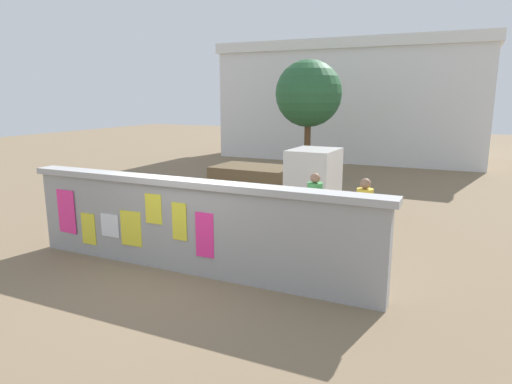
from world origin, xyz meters
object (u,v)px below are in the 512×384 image
bicycle_near (133,220)px  person_bystander (315,201)px  bicycle_far (165,202)px  person_walking (364,208)px  auto_rickshaw_truck (280,181)px  motorcycle (241,233)px  tree_roadside (308,94)px

bicycle_near → person_bystander: person_bystander is taller
bicycle_near → bicycle_far: bearing=102.7°
bicycle_far → person_walking: bearing=-9.0°
auto_rickshaw_truck → motorcycle: 3.81m
motorcycle → bicycle_far: (-3.41, 2.01, -0.10)m
bicycle_near → person_walking: size_ratio=1.06×
bicycle_near → bicycle_far: size_ratio=1.01×
tree_roadside → auto_rickshaw_truck: bearing=-78.9°
motorcycle → person_walking: 2.60m
motorcycle → person_walking: size_ratio=1.16×
person_walking → person_bystander: (-1.13, 0.19, 0.00)m
person_bystander → bicycle_near: bearing=-164.9°
person_walking → person_bystander: 1.14m
auto_rickshaw_truck → motorcycle: size_ratio=1.94×
auto_rickshaw_truck → tree_roadside: 6.27m
auto_rickshaw_truck → bicycle_near: auto_rickshaw_truck is taller
motorcycle → person_walking: bearing=25.8°
person_bystander → tree_roadside: tree_roadside is taller
person_bystander → bicycle_far: bearing=171.1°
motorcycle → person_bystander: (1.16, 1.30, 0.52)m
motorcycle → bicycle_near: bicycle_near is taller
bicycle_far → tree_roadside: bearing=77.2°
bicycle_near → person_walking: bearing=10.0°
motorcycle → bicycle_near: bearing=176.7°
person_walking → person_bystander: size_ratio=1.00×
bicycle_near → person_bystander: size_ratio=1.06×
motorcycle → person_bystander: size_ratio=1.16×
motorcycle → auto_rickshaw_truck: bearing=99.5°
person_walking → bicycle_far: bearing=171.0°
auto_rickshaw_truck → bicycle_far: size_ratio=2.14×
person_walking → motorcycle: bearing=-154.2°
auto_rickshaw_truck → bicycle_near: size_ratio=2.13×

